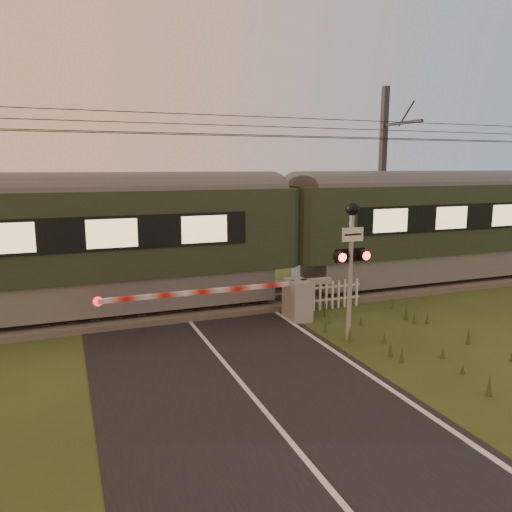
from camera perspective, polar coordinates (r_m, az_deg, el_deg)
name	(u,v)px	position (r m, az deg, el deg)	size (l,w,h in m)	color
ground	(247,390)	(10.57, -1.09, -15.09)	(160.00, 160.00, 0.00)	#2C3916
road	(251,394)	(10.37, -0.54, -15.54)	(6.00, 140.00, 0.03)	black
track_bed	(178,306)	(16.44, -8.96, -5.63)	(140.00, 3.40, 0.39)	#47423D
overhead_wires	(172,126)	(15.87, -9.54, 14.44)	(120.00, 0.62, 0.62)	black
train	(285,232)	(17.15, 3.28, 2.75)	(43.19, 2.98, 4.03)	slate
boom_gate	(289,298)	(14.81, 3.75, -4.85)	(6.88, 0.93, 1.24)	gray
crossing_signal	(351,246)	(12.98, 10.82, 1.11)	(0.93, 0.37, 3.64)	gray
picket_fence	(326,295)	(16.12, 8.03, -4.45)	(2.48, 0.08, 0.92)	silver
catenary_mast	(383,179)	(21.72, 14.29, 8.54)	(0.24, 2.47, 7.73)	#2D2D30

